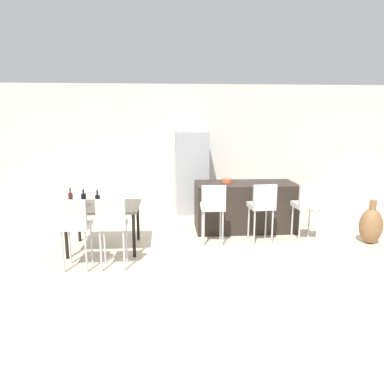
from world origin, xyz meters
The scene contains 18 objects.
ground_plane centered at (0.00, 0.00, 0.00)m, with size 10.00×10.00×0.00m, color beige.
back_wall centered at (0.00, 2.77, 1.45)m, with size 10.00×0.12×2.90m, color beige.
kitchen_island centered at (0.51, 0.95, 0.46)m, with size 1.91×0.84×0.92m, color black.
bar_chair_left centered at (-0.23, 0.14, 0.70)m, with size 0.41×0.41×1.05m.
bar_chair_middle centered at (0.62, 0.14, 0.70)m, with size 0.43×0.43×1.05m.
bar_chair_right centered at (1.41, 0.14, 0.70)m, with size 0.42×0.42×1.05m.
dining_table centered at (-2.04, 0.05, 0.67)m, with size 1.15×0.93×0.74m.
dining_chair_near centered at (-2.30, -0.77, 0.70)m, with size 0.41×0.41×1.05m.
dining_chair_far centered at (-1.78, -0.77, 0.70)m, with size 0.40×0.40×1.05m.
wine_bottle_middle centered at (-2.50, -0.15, 0.87)m, with size 0.07×0.07×0.34m.
wine_bottle_corner centered at (-2.33, 0.00, 0.85)m, with size 0.08×0.08×0.28m.
wine_bottle_inner centered at (-2.09, -0.12, 0.85)m, with size 0.08×0.08×0.29m.
wine_glass_left centered at (-1.72, 0.33, 0.86)m, with size 0.07×0.07×0.17m.
wine_glass_right centered at (-2.44, -0.32, 0.86)m, with size 0.07×0.07×0.17m.
refrigerator centered at (-0.43, 2.33, 0.92)m, with size 0.72×0.68×1.84m, color #939699.
fruit_bowl centered at (0.16, 1.02, 0.96)m, with size 0.21×0.21×0.07m, color #C6512D.
floor_vase centered at (2.51, 0.00, 0.32)m, with size 0.38×0.38×0.77m.
potted_plant centered at (2.36, 2.32, 0.37)m, with size 0.42×0.42×0.62m.
Camera 1 is at (-1.00, -5.66, 2.13)m, focal length 33.29 mm.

